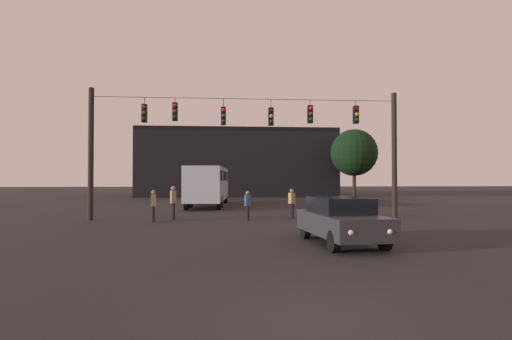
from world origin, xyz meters
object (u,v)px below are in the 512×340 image
object	(u,v)px
city_bus	(209,182)
pedestrian_crossing_left	(292,202)
pedestrian_crossing_right	(248,204)
car_near_right	(341,220)
pedestrian_crossing_center	(153,204)
tree_left_silhouette	(354,153)
pedestrian_near_bus	(173,201)

from	to	relation	value
city_bus	pedestrian_crossing_left	world-z (taller)	city_bus
city_bus	pedestrian_crossing_right	distance (m)	11.72
car_near_right	pedestrian_crossing_center	xyz separation A→B (m)	(-7.25, 7.54, 0.09)
car_near_right	pedestrian_crossing_center	size ratio (longest dim) A/B	2.83
tree_left_silhouette	pedestrian_near_bus	bearing A→B (deg)	-126.03
car_near_right	pedestrian_near_bus	size ratio (longest dim) A/B	2.54
city_bus	car_near_right	bearing A→B (deg)	-75.85
pedestrian_crossing_center	tree_left_silhouette	distance (m)	31.22
city_bus	pedestrian_crossing_left	distance (m)	11.57
city_bus	pedestrian_crossing_left	xyz separation A→B (m)	(4.80, -10.48, -0.98)
city_bus	pedestrian_crossing_left	bearing A→B (deg)	-65.38
pedestrian_crossing_left	pedestrian_crossing_center	distance (m)	7.29
car_near_right	pedestrian_crossing_center	distance (m)	10.46
car_near_right	pedestrian_crossing_left	distance (m)	8.96
car_near_right	pedestrian_crossing_left	world-z (taller)	pedestrian_crossing_left
city_bus	pedestrian_crossing_right	bearing A→B (deg)	-78.44
pedestrian_near_bus	pedestrian_crossing_left	bearing A→B (deg)	4.22
pedestrian_near_bus	tree_left_silhouette	xyz separation A→B (m)	(17.44, 23.98, 4.09)
pedestrian_crossing_left	pedestrian_crossing_right	size ratio (longest dim) A/B	1.05
pedestrian_crossing_left	pedestrian_crossing_right	distance (m)	2.64
pedestrian_crossing_center	pedestrian_near_bus	distance (m)	1.29
city_bus	tree_left_silhouette	distance (m)	20.85
city_bus	pedestrian_crossing_right	world-z (taller)	city_bus
city_bus	tree_left_silhouette	xyz separation A→B (m)	(15.95, 13.04, 3.22)
pedestrian_crossing_center	pedestrian_near_bus	xyz separation A→B (m)	(0.86, 0.95, 0.12)
city_bus	pedestrian_crossing_center	distance (m)	12.17
pedestrian_crossing_right	pedestrian_near_bus	size ratio (longest dim) A/B	0.86
pedestrian_crossing_center	pedestrian_crossing_right	world-z (taller)	pedestrian_crossing_center
pedestrian_near_bus	tree_left_silhouette	distance (m)	29.94
pedestrian_crossing_left	pedestrian_near_bus	xyz separation A→B (m)	(-6.29, -0.46, 0.11)
pedestrian_crossing_center	city_bus	bearing A→B (deg)	78.81
city_bus	pedestrian_crossing_center	bearing A→B (deg)	-101.19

